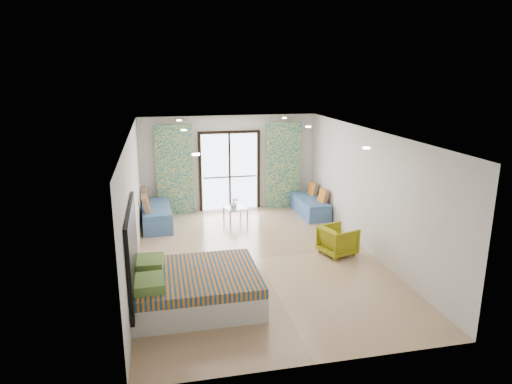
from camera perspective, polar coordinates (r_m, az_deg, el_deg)
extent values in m
cube|color=black|center=(12.86, -3.39, 7.48)|extent=(1.76, 0.08, 0.08)
cube|color=black|center=(12.96, -6.98, 2.34)|extent=(0.08, 0.08, 2.20)
cube|color=black|center=(13.21, 0.29, 2.69)|extent=(0.08, 0.08, 2.20)
cube|color=black|center=(13.06, -3.31, 2.52)|extent=(0.05, 0.06, 2.20)
cube|color=#595451|center=(13.11, -3.31, 1.90)|extent=(1.52, 0.03, 0.04)
cube|color=silver|center=(12.75, -10.13, 2.69)|extent=(1.00, 0.10, 2.50)
cube|color=silver|center=(13.21, 3.44, 3.33)|extent=(1.00, 0.10, 2.50)
cylinder|color=#FFE0B2|center=(7.02, -7.52, 4.68)|extent=(0.12, 0.12, 0.02)
cylinder|color=#FFE0B2|center=(7.76, 13.63, 5.37)|extent=(0.12, 0.12, 0.02)
cylinder|color=#FFE0B2|center=(9.98, -9.01, 7.66)|extent=(0.12, 0.12, 0.02)
cylinder|color=#FFE0B2|center=(10.52, 6.55, 8.11)|extent=(0.12, 0.12, 0.02)
cylinder|color=#FFE0B2|center=(11.97, -9.60, 8.82)|extent=(0.12, 0.12, 0.02)
cylinder|color=#FFE0B2|center=(12.42, 3.58, 9.21)|extent=(0.12, 0.12, 0.02)
cube|color=black|center=(7.74, -15.19, -7.26)|extent=(0.06, 2.10, 1.50)
cube|color=silver|center=(8.91, -14.91, -4.27)|extent=(0.02, 0.10, 0.10)
cube|color=silver|center=(8.08, -7.46, -12.35)|extent=(2.15, 1.72, 0.43)
cube|color=navy|center=(7.95, -7.53, -10.46)|extent=(2.13, 1.75, 0.16)
cube|color=#17596B|center=(7.51, -13.29, -11.05)|extent=(0.51, 0.62, 0.15)
cube|color=#17596B|center=(8.25, -13.23, -8.60)|extent=(0.52, 0.62, 0.15)
cube|color=#3F6196|center=(12.18, -12.32, -3.09)|extent=(0.80, 1.89, 0.41)
cube|color=#3F6196|center=(12.10, -12.39, -1.93)|extent=(0.78, 1.85, 0.10)
cube|color=navy|center=(11.61, -13.63, -1.49)|extent=(0.23, 0.47, 0.43)
cube|color=navy|center=(12.45, -13.72, -0.40)|extent=(0.23, 0.47, 0.43)
cube|color=#3F6196|center=(12.85, 6.74, -1.99)|extent=(0.69, 1.67, 0.37)
cube|color=#3F6196|center=(12.79, 6.77, -1.01)|extent=(0.68, 1.63, 0.09)
cube|color=navy|center=(12.47, 8.41, -0.48)|extent=(0.20, 0.42, 0.38)
cube|color=navy|center=(13.16, 7.15, 0.38)|extent=(0.20, 0.42, 0.38)
cylinder|color=silver|center=(11.93, -3.24, -3.28)|extent=(0.05, 0.05, 0.36)
cylinder|color=silver|center=(12.10, -1.09, -2.98)|extent=(0.05, 0.05, 0.36)
cylinder|color=silver|center=(12.36, -4.06, -2.63)|extent=(0.05, 0.05, 0.36)
cylinder|color=silver|center=(12.53, -1.97, -2.36)|extent=(0.05, 0.05, 0.36)
cube|color=#8CA59E|center=(12.17, -2.60, -2.00)|extent=(0.66, 0.66, 0.02)
sphere|color=white|center=(12.13, -2.41, -1.08)|extent=(0.06, 0.06, 0.06)
sphere|color=white|center=(12.15, -2.69, -0.97)|extent=(0.06, 0.06, 0.06)
sphere|color=white|center=(12.09, -2.81, -0.96)|extent=(0.06, 0.06, 0.06)
sphere|color=white|center=(12.06, -2.53, -0.91)|extent=(0.06, 0.06, 0.06)
imported|color=white|center=(12.10, -2.81, -1.58)|extent=(0.20, 0.21, 0.20)
imported|color=olive|center=(10.15, 10.21, -5.82)|extent=(0.81, 0.84, 0.70)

